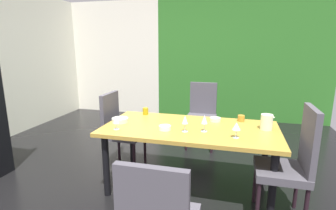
{
  "coord_description": "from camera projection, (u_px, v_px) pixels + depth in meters",
  "views": [
    {
      "loc": [
        1.02,
        -2.74,
        1.57
      ],
      "look_at": [
        0.23,
        0.25,
        0.85
      ],
      "focal_mm": 28.0,
      "sensor_mm": 36.0,
      "label": 1
    }
  ],
  "objects": [
    {
      "name": "ground_plane",
      "position": [
        145.0,
        177.0,
        3.19
      ],
      "size": [
        5.7,
        5.88,
        0.02
      ],
      "primitive_type": "cube",
      "color": "black"
    },
    {
      "name": "back_panel_interior",
      "position": [
        114.0,
        58.0,
        6.07
      ],
      "size": [
        2.17,
        0.1,
        2.51
      ],
      "primitive_type": "cube",
      "color": "silver",
      "rests_on": "ground_plane"
    },
    {
      "name": "garden_window_panel",
      "position": [
        241.0,
        60.0,
        5.36
      ],
      "size": [
        3.53,
        0.1,
        2.51
      ],
      "primitive_type": "cube",
      "color": "#2D6F25",
      "rests_on": "ground_plane"
    },
    {
      "name": "dining_table",
      "position": [
        190.0,
        134.0,
        2.8
      ],
      "size": [
        1.83,
        0.92,
        0.71
      ],
      "color": "gold",
      "rests_on": "ground_plane"
    },
    {
      "name": "chair_head_far",
      "position": [
        202.0,
        112.0,
        4.07
      ],
      "size": [
        0.44,
        0.45,
        0.99
      ],
      "rotation": [
        0.0,
        0.0,
        3.14
      ],
      "color": "#4D4A52",
      "rests_on": "ground_plane"
    },
    {
      "name": "chair_left_far",
      "position": [
        119.0,
        127.0,
        3.33
      ],
      "size": [
        0.45,
        0.44,
        0.98
      ],
      "rotation": [
        0.0,
        0.0,
        -1.57
      ],
      "color": "#4D4A52",
      "rests_on": "ground_plane"
    },
    {
      "name": "chair_right_near",
      "position": [
        293.0,
        160.0,
        2.3
      ],
      "size": [
        0.44,
        0.44,
        1.06
      ],
      "rotation": [
        0.0,
        0.0,
        1.57
      ],
      "color": "#4D4A52",
      "rests_on": "ground_plane"
    },
    {
      "name": "wine_glass_north",
      "position": [
        185.0,
        120.0,
        2.61
      ],
      "size": [
        0.06,
        0.06,
        0.17
      ],
      "color": "silver",
      "rests_on": "dining_table"
    },
    {
      "name": "wine_glass_east",
      "position": [
        237.0,
        127.0,
        2.43
      ],
      "size": [
        0.08,
        0.08,
        0.15
      ],
      "color": "silver",
      "rests_on": "dining_table"
    },
    {
      "name": "wine_glass_near_window",
      "position": [
        116.0,
        121.0,
        2.68
      ],
      "size": [
        0.06,
        0.06,
        0.13
      ],
      "color": "silver",
      "rests_on": "dining_table"
    },
    {
      "name": "wine_glass_front",
      "position": [
        204.0,
        120.0,
        2.61
      ],
      "size": [
        0.06,
        0.06,
        0.17
      ],
      "color": "silver",
      "rests_on": "dining_table"
    },
    {
      "name": "serving_bowl_right",
      "position": [
        165.0,
        128.0,
        2.68
      ],
      "size": [
        0.12,
        0.12,
        0.04
      ],
      "primitive_type": "cylinder",
      "color": "white",
      "rests_on": "dining_table"
    },
    {
      "name": "serving_bowl_rear",
      "position": [
        215.0,
        119.0,
        2.99
      ],
      "size": [
        0.12,
        0.12,
        0.04
      ],
      "primitive_type": "cylinder",
      "color": "silver",
      "rests_on": "dining_table"
    },
    {
      "name": "serving_bowl_near_shelf",
      "position": [
        120.0,
        120.0,
        2.95
      ],
      "size": [
        0.19,
        0.19,
        0.05
      ],
      "primitive_type": "cylinder",
      "color": "silver",
      "rests_on": "dining_table"
    },
    {
      "name": "cup_corner",
      "position": [
        241.0,
        118.0,
        2.97
      ],
      "size": [
        0.08,
        0.08,
        0.07
      ],
      "primitive_type": "cylinder",
      "color": "#B4822A",
      "rests_on": "dining_table"
    },
    {
      "name": "cup_south",
      "position": [
        146.0,
        111.0,
        3.26
      ],
      "size": [
        0.07,
        0.07,
        0.09
      ],
      "primitive_type": "cylinder",
      "color": "#A69013",
      "rests_on": "dining_table"
    },
    {
      "name": "pitcher_west",
      "position": [
        267.0,
        122.0,
        2.67
      ],
      "size": [
        0.14,
        0.12,
        0.16
      ],
      "color": "#E9F1C4",
      "rests_on": "dining_table"
    }
  ]
}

